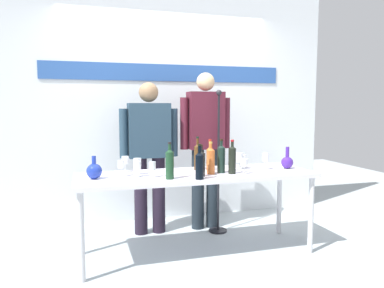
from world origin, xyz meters
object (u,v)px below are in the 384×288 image
at_px(presenter_left, 149,148).
at_px(wine_bottle_6, 199,165).
at_px(wine_glass_right_1, 266,158).
at_px(wine_glass_right_2, 243,158).
at_px(wine_bottle_0, 221,158).
at_px(wine_glass_right_3, 244,163).
at_px(wine_glass_right_4, 240,158).
at_px(wine_glass_left_0, 152,166).
at_px(wine_glass_right_0, 236,157).
at_px(microphone_stand, 218,185).
at_px(wine_glass_left_3, 125,160).
at_px(wine_glass_left_4, 137,166).
at_px(decanter_blue_right, 287,162).
at_px(wine_glass_left_1, 137,163).
at_px(wine_bottle_7, 170,163).
at_px(wine_bottle_2, 198,156).
at_px(display_table, 197,180).
at_px(decanter_blue_left, 94,171).
at_px(wine_bottle_5, 210,157).
at_px(wine_bottle_3, 211,160).
at_px(presenter_right, 205,141).
at_px(wine_glass_left_2, 121,165).
at_px(wine_bottle_4, 201,162).
at_px(wine_bottle_1, 232,159).

height_order(presenter_left, wine_bottle_6, presenter_left).
relative_size(wine_glass_right_1, wine_glass_right_2, 1.17).
distance_m(presenter_left, wine_bottle_0, 0.92).
distance_m(wine_glass_right_3, wine_glass_right_4, 0.24).
xyz_separation_m(wine_glass_left_0, wine_glass_right_1, (1.14, 0.08, 0.02)).
bearing_deg(wine_glass_right_0, microphone_stand, 104.06).
bearing_deg(wine_glass_left_3, wine_glass_left_4, -75.72).
distance_m(decanter_blue_right, wine_glass_right_0, 0.51).
bearing_deg(wine_glass_right_0, wine_glass_left_4, -166.89).
relative_size(wine_glass_left_0, wine_glass_right_3, 0.97).
bearing_deg(wine_glass_left_1, presenter_left, 70.48).
height_order(wine_bottle_7, wine_glass_right_1, wine_bottle_7).
bearing_deg(wine_bottle_2, wine_glass_right_2, -5.67).
bearing_deg(display_table, wine_glass_left_1, 170.60).
relative_size(decanter_blue_left, wine_bottle_5, 0.66).
xyz_separation_m(decanter_blue_left, wine_glass_left_0, (0.49, -0.07, 0.03)).
distance_m(decanter_blue_right, wine_bottle_3, 0.83).
distance_m(presenter_right, wine_glass_right_3, 0.88).
height_order(wine_bottle_0, wine_glass_left_2, wine_bottle_0).
distance_m(wine_bottle_3, wine_bottle_6, 0.27).
bearing_deg(wine_glass_right_3, microphone_stand, 89.31).
xyz_separation_m(decanter_blue_right, wine_bottle_6, (-1.00, -0.27, 0.06)).
height_order(display_table, wine_glass_left_3, wine_glass_left_3).
xyz_separation_m(decanter_blue_right, wine_bottle_3, (-0.82, -0.06, 0.06)).
bearing_deg(wine_glass_left_0, wine_glass_right_3, -5.60).
distance_m(wine_bottle_0, wine_bottle_6, 0.37).
bearing_deg(wine_glass_left_0, wine_bottle_7, -41.15).
bearing_deg(presenter_right, decanter_blue_right, -49.16).
relative_size(wine_bottle_2, wine_bottle_3, 1.10).
xyz_separation_m(presenter_right, wine_bottle_6, (-0.38, -0.98, -0.10)).
relative_size(wine_glass_left_1, wine_glass_left_3, 1.00).
relative_size(wine_bottle_5, wine_glass_left_4, 2.19).
bearing_deg(wine_glass_left_3, wine_bottle_0, -19.55).
distance_m(decanter_blue_left, wine_glass_right_3, 1.33).
bearing_deg(presenter_left, wine_bottle_2, -53.91).
relative_size(wine_bottle_0, wine_bottle_4, 1.12).
height_order(wine_bottle_5, wine_glass_right_4, wine_bottle_5).
distance_m(wine_glass_right_0, wine_glass_right_1, 0.31).
bearing_deg(wine_bottle_7, wine_glass_right_0, 27.81).
distance_m(decanter_blue_right, wine_bottle_1, 0.65).
height_order(presenter_left, wine_glass_right_2, presenter_left).
distance_m(wine_bottle_2, wine_glass_left_3, 0.69).
bearing_deg(wine_glass_left_3, wine_glass_right_4, -10.18).
distance_m(wine_glass_left_0, wine_glass_right_1, 1.14).
xyz_separation_m(decanter_blue_right, wine_bottle_4, (-0.94, -0.15, 0.06)).
xyz_separation_m(display_table, wine_glass_right_4, (0.46, 0.06, 0.18)).
distance_m(wine_bottle_3, wine_bottle_5, 0.20).
bearing_deg(wine_bottle_0, wine_glass_left_0, -176.48).
relative_size(wine_bottle_0, microphone_stand, 0.20).
distance_m(display_table, wine_glass_left_2, 0.70).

